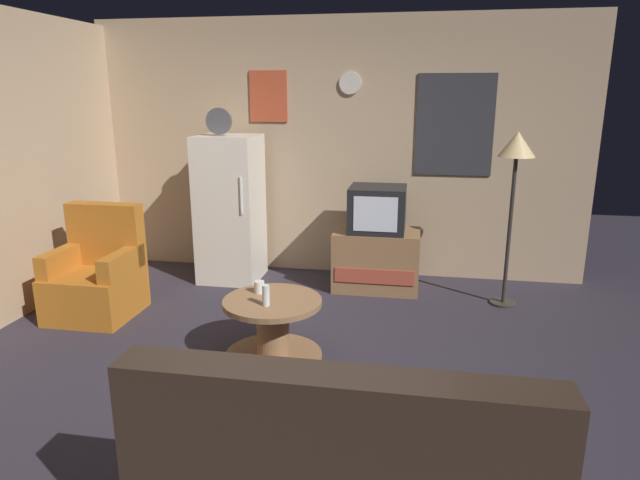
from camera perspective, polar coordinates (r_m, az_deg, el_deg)
name	(u,v)px	position (r m, az deg, el deg)	size (l,w,h in m)	color
ground_plane	(281,375)	(4.01, -4.03, -13.65)	(12.00, 12.00, 0.00)	#2D2833
wall_with_art	(336,149)	(5.96, 1.60, 9.32)	(5.20, 0.12, 2.67)	tan
fridge	(230,208)	(5.82, -9.18, 3.21)	(0.60, 0.62, 1.77)	silver
tv_stand	(376,260)	(5.58, 5.80, -2.03)	(0.84, 0.53, 0.60)	#8E6642
crt_tv	(377,209)	(5.45, 5.90, 3.18)	(0.54, 0.51, 0.44)	black
standing_lamp	(516,158)	(5.20, 19.43, 7.91)	(0.32, 0.32, 1.59)	#332D28
coffee_table	(273,329)	(4.15, -4.84, -9.10)	(0.72, 0.72, 0.47)	#8E6642
wine_glass	(266,295)	(3.93, -5.56, -5.67)	(0.05, 0.05, 0.15)	silver
mug_ceramic_white	(259,287)	(4.19, -6.23, -4.80)	(0.08, 0.08, 0.09)	silver
armchair	(97,277)	(5.30, -21.83, -3.54)	(0.68, 0.68, 0.96)	#B2661E
couch	(342,475)	(2.62, 2.28, -22.95)	(1.70, 0.80, 0.92)	#38281E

